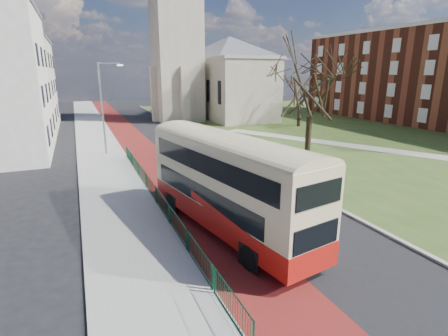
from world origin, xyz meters
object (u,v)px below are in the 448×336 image
litter_bin (285,163)px  streetlamp (104,104)px  bus (228,180)px  winter_tree_far (301,89)px  winter_tree_near (312,77)px

litter_bin → streetlamp: bearing=140.0°
bus → litter_bin: bearing=33.9°
bus → litter_bin: (8.57, 8.42, -2.09)m
winter_tree_far → litter_bin: (-13.44, -17.77, -4.61)m
streetlamp → bus: (3.78, -18.78, -2.03)m
winter_tree_near → winter_tree_far: size_ratio=1.36×
streetlamp → winter_tree_near: size_ratio=0.81×
streetlamp → litter_bin: streetlamp is taller
streetlamp → winter_tree_far: size_ratio=1.09×
winter_tree_far → litter_bin: 22.75m
litter_bin → winter_tree_near: bearing=10.1°
bus → winter_tree_far: bearing=39.4°
streetlamp → litter_bin: 16.64m
winter_tree_far → litter_bin: size_ratio=8.39×
winter_tree_far → litter_bin: winter_tree_far is taller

